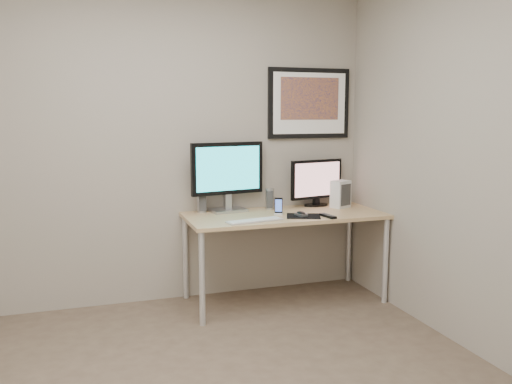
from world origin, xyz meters
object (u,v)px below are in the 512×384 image
(speaker_right, at_px, (270,199))
(phone_dock, at_px, (279,206))
(desk, at_px, (285,222))
(keyboard, at_px, (255,221))
(speaker_left, at_px, (202,201))
(monitor_tv, at_px, (316,181))
(fan_unit, at_px, (341,194))
(monitor_large, at_px, (228,173))
(framed_art, at_px, (309,103))

(speaker_right, bearing_deg, phone_dock, -78.01)
(desk, bearing_deg, phone_dock, -150.00)
(phone_dock, relative_size, keyboard, 0.32)
(speaker_left, distance_m, speaker_right, 0.58)
(desk, distance_m, keyboard, 0.41)
(monitor_tv, height_order, speaker_right, monitor_tv)
(monitor_tv, bearing_deg, fan_unit, -50.40)
(fan_unit, bearing_deg, speaker_left, 150.08)
(monitor_tv, distance_m, fan_unit, 0.24)
(speaker_left, bearing_deg, desk, -20.33)
(monitor_large, relative_size, speaker_right, 3.58)
(monitor_large, height_order, speaker_left, monitor_large)
(framed_art, height_order, monitor_tv, framed_art)
(keyboard, height_order, fan_unit, fan_unit)
(speaker_right, distance_m, fan_unit, 0.62)
(monitor_large, bearing_deg, speaker_right, -10.03)
(keyboard, bearing_deg, phone_dock, 25.76)
(desk, bearing_deg, fan_unit, 11.59)
(monitor_large, height_order, monitor_tv, monitor_large)
(speaker_left, relative_size, fan_unit, 0.82)
(framed_art, bearing_deg, fan_unit, -45.76)
(monitor_large, bearing_deg, desk, -39.02)
(monitor_tv, xyz_separation_m, speaker_left, (-1.02, 0.01, -0.12))
(framed_art, height_order, monitor_large, framed_art)
(speaker_left, bearing_deg, keyboard, -56.97)
(desk, distance_m, monitor_large, 0.61)
(desk, xyz_separation_m, monitor_large, (-0.41, 0.24, 0.38))
(keyboard, relative_size, fan_unit, 1.87)
(speaker_right, bearing_deg, monitor_tv, 18.89)
(phone_dock, bearing_deg, speaker_right, 107.56)
(desk, bearing_deg, monitor_tv, 32.28)
(desk, relative_size, monitor_large, 2.55)
(framed_art, distance_m, speaker_right, 0.90)
(monitor_tv, xyz_separation_m, fan_unit, (0.17, -0.13, -0.10))
(framed_art, bearing_deg, monitor_large, -172.96)
(speaker_left, bearing_deg, monitor_large, -4.08)
(desk, bearing_deg, speaker_right, 101.27)
(framed_art, relative_size, phone_dock, 5.34)
(speaker_right, distance_m, phone_dock, 0.27)
(monitor_large, distance_m, phone_dock, 0.51)
(keyboard, bearing_deg, monitor_tv, 23.33)
(monitor_large, relative_size, fan_unit, 2.68)
(desk, distance_m, framed_art, 1.07)
(speaker_right, bearing_deg, framed_art, 30.79)
(monitor_tv, xyz_separation_m, speaker_right, (-0.44, -0.02, -0.13))
(phone_dock, height_order, keyboard, phone_dock)
(framed_art, distance_m, monitor_large, 0.96)
(desk, distance_m, monitor_tv, 0.55)
(monitor_large, height_order, fan_unit, monitor_large)
(speaker_right, relative_size, phone_dock, 1.24)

